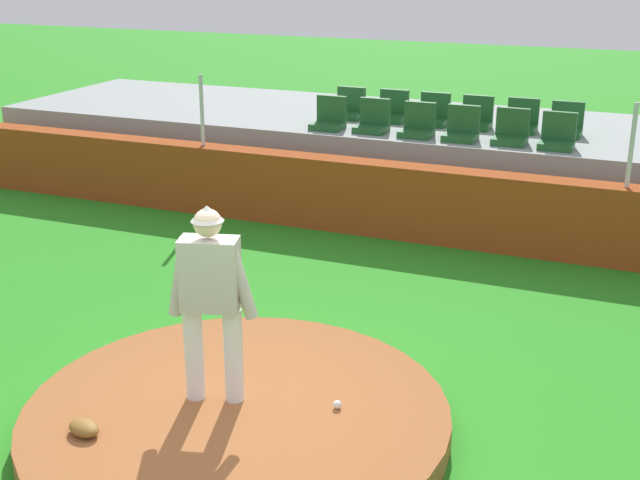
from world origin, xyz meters
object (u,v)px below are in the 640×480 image
fielding_glove (84,428)px  stadium_chair_11 (566,125)px  baseball (337,405)px  stadium_chair_1 (373,121)px  stadium_chair_3 (462,129)px  stadium_chair_7 (392,111)px  stadium_chair_9 (476,118)px  stadium_chair_4 (511,133)px  stadium_chair_10 (522,121)px  stadium_chair_6 (349,108)px  pitcher (211,290)px  stadium_chair_0 (329,119)px  stadium_chair_5 (557,137)px  stadium_chair_2 (418,126)px  stadium_chair_8 (433,115)px

fielding_glove → stadium_chair_11: size_ratio=0.60×
baseball → stadium_chair_11: size_ratio=0.15×
stadium_chair_1 → stadium_chair_3: (1.41, -0.05, 0.00)m
stadium_chair_1 → stadium_chair_7: size_ratio=1.00×
stadium_chair_9 → stadium_chair_11: bearing=179.7°
stadium_chair_4 → stadium_chair_10: 0.90m
stadium_chair_9 → stadium_chair_6: bearing=-0.5°
pitcher → baseball: 1.46m
stadium_chair_0 → stadium_chair_5: 3.50m
stadium_chair_5 → stadium_chair_9: (-1.37, 0.91, 0.00)m
baseball → stadium_chair_2: bearing=100.3°
stadium_chair_3 → stadium_chair_1: bearing=-2.1°
stadium_chair_10 → stadium_chair_0: bearing=18.4°
baseball → stadium_chair_7: stadium_chair_7 is taller
fielding_glove → stadium_chair_11: bearing=-90.4°
pitcher → stadium_chair_11: (1.98, 7.42, 0.13)m
stadium_chair_6 → stadium_chair_0: bearing=90.5°
stadium_chair_4 → baseball: bearing=87.7°
stadium_chair_0 → stadium_chair_9: bearing=-157.0°
pitcher → stadium_chair_8: bearing=75.1°
stadium_chair_8 → baseball: bearing=99.0°
stadium_chair_7 → stadium_chair_4: bearing=156.6°
fielding_glove → stadium_chair_1: 7.56m
stadium_chair_2 → baseball: bearing=100.3°
fielding_glove → stadium_chair_10: 8.68m
stadium_chair_10 → pitcher: bearing=80.1°
stadium_chair_2 → stadium_chair_0: bearing=-0.1°
stadium_chair_7 → stadium_chair_9: (1.39, -0.04, 0.00)m
stadium_chair_2 → stadium_chair_7: bearing=-53.3°
baseball → stadium_chair_9: bearing=93.6°
stadium_chair_8 → stadium_chair_10: bearing=-179.1°
pitcher → stadium_chair_1: 6.63m
stadium_chair_7 → pitcher: bearing=96.1°
baseball → stadium_chair_11: 7.33m
stadium_chair_7 → stadium_chair_11: same height
fielding_glove → stadium_chair_6: size_ratio=0.60×
pitcher → stadium_chair_1: pitcher is taller
stadium_chair_2 → stadium_chair_8: 0.92m
stadium_chair_10 → stadium_chair_11: size_ratio=1.00×
stadium_chair_9 → stadium_chair_1: bearing=30.9°
stadium_chair_6 → stadium_chair_11: 3.52m
pitcher → stadium_chair_10: pitcher is taller
stadium_chair_4 → stadium_chair_6: bearing=-17.3°
stadium_chair_2 → stadium_chair_4: 1.39m
pitcher → stadium_chair_6: (-1.54, 7.45, 0.13)m
stadium_chair_3 → pitcher: bearing=84.9°
pitcher → stadium_chair_0: size_ratio=3.52×
stadium_chair_1 → stadium_chair_9: size_ratio=1.00×
pitcher → stadium_chair_11: pitcher is taller
stadium_chair_2 → stadium_chair_10: size_ratio=1.00×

